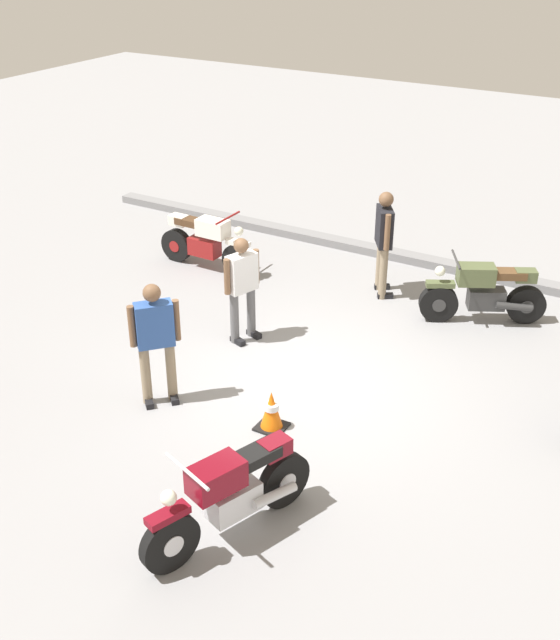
{
  "coord_description": "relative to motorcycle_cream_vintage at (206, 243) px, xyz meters",
  "views": [
    {
      "loc": [
        4.23,
        -7.98,
        5.79
      ],
      "look_at": [
        -0.53,
        0.2,
        0.75
      ],
      "focal_mm": 43.88,
      "sensor_mm": 36.0,
      "label": 1
    }
  ],
  "objects": [
    {
      "name": "person_in_white_shirt",
      "position": [
        1.97,
        -1.87,
        0.43
      ],
      "size": [
        0.42,
        0.63,
        1.62
      ],
      "rotation": [
        0.0,
        0.0,
        5.96
      ],
      "color": "#59595B",
      "rests_on": "ground"
    },
    {
      "name": "motorcycle_olive_vintage",
      "position": [
        4.9,
        0.47,
        0.0
      ],
      "size": [
        1.8,
        1.07,
        1.07
      ],
      "rotation": [
        0.0,
        0.0,
        3.63
      ],
      "color": "black",
      "rests_on": "ground"
    },
    {
      "name": "motorcycle_maroon_cruiser",
      "position": [
        4.09,
        -5.43,
        0.03
      ],
      "size": [
        0.95,
        2.01,
        1.09
      ],
      "rotation": [
        0.0,
        0.0,
        4.37
      ],
      "color": "black",
      "rests_on": "ground"
    },
    {
      "name": "person_in_black_shirt",
      "position": [
        3.13,
        0.59,
        0.55
      ],
      "size": [
        0.51,
        0.62,
        1.78
      ],
      "rotation": [
        0.0,
        0.0,
        0.56
      ],
      "color": "gray",
      "rests_on": "ground"
    },
    {
      "name": "ground_plane",
      "position": [
        3.38,
        -2.51,
        -0.49
      ],
      "size": [
        40.0,
        40.0,
        0.0
      ],
      "primitive_type": "plane",
      "color": "gray"
    },
    {
      "name": "traffic_cone",
      "position": [
        3.5,
        -3.62,
        -0.23
      ],
      "size": [
        0.36,
        0.36,
        0.53
      ],
      "color": "black",
      "rests_on": "ground"
    },
    {
      "name": "curb_edge",
      "position": [
        3.38,
        2.09,
        -0.41
      ],
      "size": [
        14.0,
        0.3,
        0.15
      ],
      "primitive_type": "cube",
      "color": "gray",
      "rests_on": "ground"
    },
    {
      "name": "motorcycle_cream_vintage",
      "position": [
        0.0,
        0.0,
        0.0
      ],
      "size": [
        1.95,
        0.7,
        1.07
      ],
      "rotation": [
        0.0,
        0.0,
        6.27
      ],
      "color": "black",
      "rests_on": "ground"
    },
    {
      "name": "person_in_blue_shirt",
      "position": [
        1.92,
        -3.82,
        0.48
      ],
      "size": [
        0.54,
        0.56,
        1.69
      ],
      "rotation": [
        0.0,
        0.0,
        5.54
      ],
      "color": "gray",
      "rests_on": "ground"
    }
  ]
}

